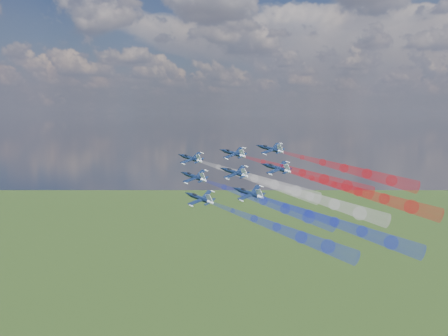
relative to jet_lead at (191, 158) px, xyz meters
The scene contains 16 objects.
jet_lead is the anchor object (origin of this frame).
trail_lead 28.11m from the jet_lead, 12.30° to the right, with size 4.00×45.60×4.00m, color white, non-canonical shape.
jet_inner_left 13.36m from the jet_lead, 52.45° to the right, with size 9.61×12.01×3.20m, color black, non-canonical shape.
trail_inner_left 39.25m from the jet_lead, 24.47° to the right, with size 4.00×45.60×4.00m, color #1927D8, non-canonical shape.
jet_inner_right 14.75m from the jet_lead, 23.28° to the left, with size 9.61×12.01×3.20m, color black, non-canonical shape.
trail_inner_right 40.62m from the jet_lead, ahead, with size 4.00×45.60×4.00m, color red, non-canonical shape.
jet_outer_left 27.38m from the jet_lead, 51.41° to the right, with size 9.61×12.01×3.20m, color black, non-canonical shape.
trail_outer_left 52.26m from the jet_lead, 31.07° to the right, with size 4.00×45.60×4.00m, color #1927D8, non-canonical shape.
jet_center_third 21.15m from the jet_lead, 16.15° to the right, with size 9.61×12.01×3.20m, color black, non-canonical shape.
trail_center_third 49.23m from the jet_lead, 13.95° to the right, with size 4.00×45.60×4.00m, color white, non-canonical shape.
jet_outer_right 27.53m from the jet_lead, 26.80° to the left, with size 9.61×12.01×3.20m, color black, non-canonical shape.
trail_outer_right 51.90m from the jet_lead, ahead, with size 4.00×45.60×4.00m, color red, non-canonical shape.
jet_rear_left 34.18m from the jet_lead, 26.87° to the right, with size 9.61×12.01×3.20m, color black, non-canonical shape.
trail_rear_left 61.77m from the jet_lead, 20.26° to the right, with size 4.00×45.60×4.00m, color #1927D8, non-canonical shape.
jet_rear_right 31.87m from the jet_lead, ahead, with size 9.61×12.01×3.20m, color black, non-canonical shape.
trail_rear_right 59.52m from the jet_lead, ahead, with size 4.00×45.60×4.00m, color red, non-canonical shape.
Camera 1 is at (57.45, -121.88, 153.33)m, focal length 39.85 mm.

